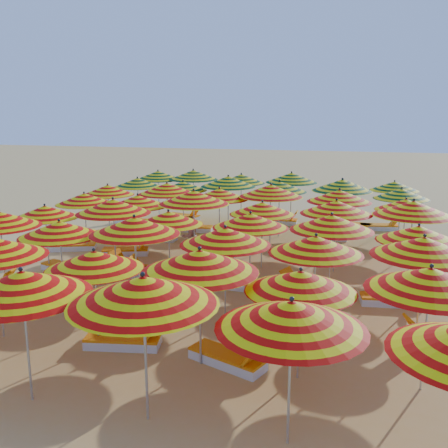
{
  "coord_description": "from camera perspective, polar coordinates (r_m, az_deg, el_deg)",
  "views": [
    {
      "loc": [
        4.53,
        -15.31,
        5.21
      ],
      "look_at": [
        0.0,
        0.5,
        1.6
      ],
      "focal_mm": 40.0,
      "sensor_mm": 36.0,
      "label": 1
    }
  ],
  "objects": [
    {
      "name": "lounger_5",
      "position": [
        17.75,
        -17.66,
        -4.78
      ],
      "size": [
        1.82,
        1.02,
        0.69
      ],
      "rotation": [
        0.0,
        0.0,
        -0.27
      ],
      "color": "white",
      "rests_on": "ground"
    },
    {
      "name": "umbrella_30",
      "position": [
        21.77,
        -13.14,
        3.81
      ],
      "size": [
        2.75,
        2.75,
        2.37
      ],
      "color": "silver",
      "rests_on": "ground"
    },
    {
      "name": "umbrella_17",
      "position": [
        12.33,
        21.89,
        -2.43
      ],
      "size": [
        2.58,
        2.58,
        2.55
      ],
      "color": "silver",
      "rests_on": "ground"
    },
    {
      "name": "umbrella_2",
      "position": [
        9.59,
        -22.1,
        -6.34
      ],
      "size": [
        2.98,
        2.98,
        2.59
      ],
      "color": "silver",
      "rests_on": "ground"
    },
    {
      "name": "umbrella_27",
      "position": [
        17.01,
        4.4,
        1.79
      ],
      "size": [
        2.36,
        2.36,
        2.38
      ],
      "color": "silver",
      "rests_on": "ground"
    },
    {
      "name": "umbrella_35",
      "position": [
        19.07,
        20.06,
        2.07
      ],
      "size": [
        2.82,
        2.82,
        2.32
      ],
      "color": "silver",
      "rests_on": "ground"
    },
    {
      "name": "lounger_0",
      "position": [
        11.94,
        -11.25,
        -12.93
      ],
      "size": [
        1.81,
        0.91,
        0.69
      ],
      "rotation": [
        0.0,
        0.0,
        0.2
      ],
      "color": "white",
      "rests_on": "ground"
    },
    {
      "name": "umbrella_22",
      "position": [
        14.45,
        12.2,
        0.15
      ],
      "size": [
        3.15,
        3.15,
        2.52
      ],
      "color": "silver",
      "rests_on": "ground"
    },
    {
      "name": "lounger_4",
      "position": [
        12.85,
        23.5,
        -11.88
      ],
      "size": [
        1.83,
        1.14,
        0.69
      ],
      "rotation": [
        0.0,
        0.0,
        3.49
      ],
      "color": "white",
      "rests_on": "ground"
    },
    {
      "name": "umbrella_8",
      "position": [
        11.45,
        -14.61,
        -4.03
      ],
      "size": [
        2.45,
        2.45,
        2.33
      ],
      "color": "silver",
      "rests_on": "ground"
    },
    {
      "name": "umbrella_38",
      "position": [
        22.24,
        0.49,
        4.88
      ],
      "size": [
        3.22,
        3.22,
        2.62
      ],
      "color": "silver",
      "rests_on": "ground"
    },
    {
      "name": "umbrella_16",
      "position": [
        12.22,
        10.44,
        -2.36
      ],
      "size": [
        2.46,
        2.46,
        2.43
      ],
      "color": "silver",
      "rests_on": "ground"
    },
    {
      "name": "umbrella_4",
      "position": [
        7.81,
        7.7,
        -10.29
      ],
      "size": [
        2.76,
        2.76,
        2.51
      ],
      "color": "silver",
      "rests_on": "ground"
    },
    {
      "name": "lounger_18",
      "position": [
        25.39,
        -4.59,
        0.85
      ],
      "size": [
        1.82,
        0.96,
        0.69
      ],
      "rotation": [
        0.0,
        0.0,
        -0.23
      ],
      "color": "white",
      "rests_on": "ground"
    },
    {
      "name": "umbrella_42",
      "position": [
        25.76,
        -7.54,
        5.54
      ],
      "size": [
        2.57,
        2.57,
        2.49
      ],
      "color": "silver",
      "rests_on": "ground"
    },
    {
      "name": "umbrella_45",
      "position": [
        23.88,
        7.73,
        5.27
      ],
      "size": [
        2.8,
        2.8,
        2.61
      ],
      "color": "silver",
      "rests_on": "ground"
    },
    {
      "name": "beachgoer_b",
      "position": [
        18.7,
        -3.94,
        -1.4
      ],
      "size": [
        0.87,
        0.93,
        1.53
      ],
      "primitive_type": "imported",
      "rotation": [
        0.0,
        0.0,
        4.2
      ],
      "color": "tan",
      "rests_on": "ground"
    },
    {
      "name": "umbrella_3",
      "position": [
        8.4,
        -9.22,
        -7.52
      ],
      "size": [
        3.12,
        3.12,
        2.7
      ],
      "color": "silver",
      "rests_on": "ground"
    },
    {
      "name": "lounger_14",
      "position": [
        21.36,
        -7.59,
        -1.43
      ],
      "size": [
        1.75,
        0.64,
        0.69
      ],
      "rotation": [
        0.0,
        0.0,
        -0.03
      ],
      "color": "white",
      "rests_on": "ground"
    },
    {
      "name": "umbrella_31",
      "position": [
        20.72,
        -6.53,
        4.05
      ],
      "size": [
        3.01,
        3.01,
        2.54
      ],
      "color": "silver",
      "rests_on": "ground"
    },
    {
      "name": "lounger_21",
      "position": [
        24.15,
        17.41,
        -0.29
      ],
      "size": [
        1.81,
        0.91,
        0.69
      ],
      "rotation": [
        0.0,
        0.0,
        0.2
      ],
      "color": "white",
      "rests_on": "ground"
    },
    {
      "name": "lounger_16",
      "position": [
        22.8,
        -3.61,
        -0.46
      ],
      "size": [
        1.79,
        0.77,
        0.69
      ],
      "rotation": [
        0.0,
        0.0,
        3.26
      ],
      "color": "white",
      "rests_on": "ground"
    },
    {
      "name": "lounger_15",
      "position": [
        24.81,
        -10.72,
        0.4
      ],
      "size": [
        1.81,
        0.9,
        0.69
      ],
      "rotation": [
        0.0,
        0.0,
        2.95
      ],
      "color": "white",
      "rests_on": "ground"
    },
    {
      "name": "lounger_1",
      "position": [
        10.96,
        0.58,
        -15.1
      ],
      "size": [
        1.83,
        1.15,
        0.69
      ],
      "rotation": [
        0.0,
        0.0,
        -0.36
      ],
      "color": "white",
      "rests_on": "ground"
    },
    {
      "name": "umbrella_20",
      "position": [
        15.74,
        -6.35,
        0.69
      ],
      "size": [
        2.76,
        2.76,
        2.32
      ],
      "color": "silver",
      "rests_on": "ground"
    },
    {
      "name": "lounger_12",
      "position": [
        19.31,
        -11.05,
        -3.04
      ],
      "size": [
        1.83,
        1.13,
        0.69
      ],
      "rotation": [
        0.0,
        0.0,
        0.34
      ],
      "color": "white",
      "rests_on": "ground"
    },
    {
      "name": "umbrella_23",
      "position": [
        14.34,
        21.35,
        -1.04
      ],
      "size": [
        2.72,
        2.72,
        2.38
      ],
      "color": "silver",
      "rests_on": "ground"
    },
    {
      "name": "umbrella_13",
      "position": [
        14.54,
        -18.29,
        -0.54
      ],
      "size": [
        2.28,
        2.28,
        2.4
      ],
      "color": "silver",
      "rests_on": "ground"
    },
    {
      "name": "lounger_7",
      "position": [
        16.6,
        -7.9,
        -5.48
      ],
      "size": [
        1.8,
        0.81,
        0.69
      ],
      "rotation": [
        0.0,
        0.0,
        3.28
      ],
      "color": "white",
      "rests_on": "ground"
    },
    {
      "name": "umbrella_37",
      "position": [
        22.81,
        -4.7,
        4.35
      ],
      "size": [
        2.89,
        2.89,
        2.32
      ],
      "color": "silver",
      "rests_on": "ground"
    },
    {
      "name": "lounger_8",
      "position": [
        15.46,
        0.72,
        -6.71
      ],
      "size": [
        1.77,
        0.7,
        0.69
      ],
      "rotation": [
        0.0,
        0.0,
        3.07
      ],
      "color": "white",
      "rests_on": "ground"
    },
    {
      "name": "lounger_13",
      "position": [
        18.15,
        -1.37,
        -3.81
      ],
      "size": [
        1.8,
        0.85,
        0.69
      ],
      "rotation": [
        0.0,
        0.0,
        -0.16
      ],
      "color": "white",
      "rests_on": "ground"
    },
    {
      "name": "lounger_11",
      "position": [
        20.53,
        -16.97,
        -2.43
      ],
      "size": [
        1.82,
        1.21,
        0.69
      ],
      "rotation": [
        0.0,
        0.0,
        3.54
      ],
      "color": "white",
      "rests_on": "ground"
    },
    {
      "name": "umbrella_15",
      "position": [
        12.68,
        0.15,
        -1.41
      ],
      "size": [
        2.51,
        2.51,
        2.48
      ],
      "color": "silver",
      "rests_on": "ground"
    },
    {
      "name": "umbrella_21",
      "position": [
        14.86,
        3.04,
        0.4
      ],
      "size": [
        2.34,
        2.34,
        2.42
      ],
      "color": "silver",
      "rests_on": "ground"
    },
    {
      "name": "lounger_17",
      "position": [
        21.66,
        11.46,
        -1.38
      ],
      "size": [
        1.8,
        0.81,
        0.69
      ],
      "rotation": [
        0.0,
        0.0,
        3.28
      ],
      "color": "white",
      "rests_on": "ground"
    },
    {
      "name": "lounger_3",
      "position": [
        12.72,
        7.26,
        -11.14
      ],
      "size": [
        1.83,
        1.06,
        0.69
      ],
      "rotation": [
        0.0,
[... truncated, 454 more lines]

